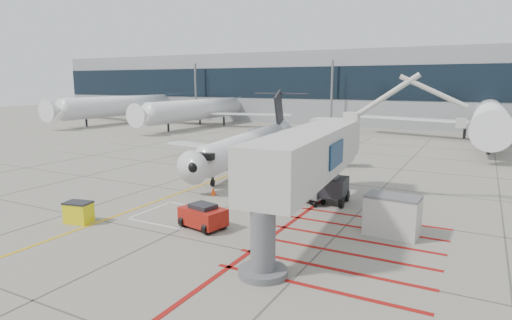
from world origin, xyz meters
The scene contains 14 objects.
ground_plane centered at (0.00, 0.00, 0.00)m, with size 260.00×260.00×0.00m, color gray.
regional_jet centered at (-5.03, 12.49, 3.52)m, with size 21.32×26.88×7.04m, color silver, non-canonical shape.
jet_bridge centered at (6.16, 0.28, 3.68)m, with size 8.71×18.39×7.36m, color beige, non-canonical shape.
pushback_tug centered at (0.98, -2.21, 0.74)m, with size 2.54×1.59×1.48m, color #A3190F, non-canonical shape.
spill_bin centered at (-5.98, -4.87, 0.64)m, with size 1.47×0.98×1.27m, color yellow, non-canonical shape.
baggage_cart centered at (4.64, 5.18, 0.56)m, with size 1.77×1.12×1.12m, color #535358, non-canonical shape.
ground_power_unit centered at (10.59, 1.61, 1.09)m, with size 2.76×1.61×2.18m, color beige, non-canonical shape.
cone_nose centered at (-2.52, 4.09, 0.29)m, with size 0.41×0.41×0.57m, color #FF4A0D.
cone_side centered at (0.37, 8.46, 0.29)m, with size 0.41×0.41×0.57m, color orange.
terminal_building centered at (10.00, 70.00, 7.00)m, with size 180.00×28.00×14.00m, color gray.
terminal_glass_band centered at (10.00, 55.95, 8.00)m, with size 180.00×0.10×6.00m, color black.
bg_aircraft_a centered at (-50.54, 46.00, 5.98)m, with size 35.86×39.84×11.95m, color silver, non-canonical shape.
bg_aircraft_b centered at (-31.93, 46.00, 5.57)m, with size 33.44×37.15×11.15m, color silver, non-canonical shape.
bg_aircraft_c centered at (15.31, 46.00, 6.11)m, with size 36.63×40.70×12.21m, color silver, non-canonical shape.
Camera 1 is at (14.44, -21.20, 8.11)m, focal length 30.00 mm.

